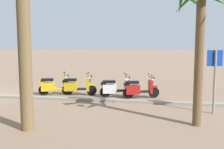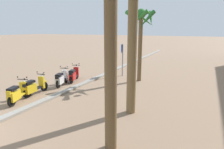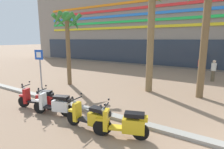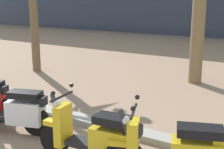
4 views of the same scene
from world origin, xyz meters
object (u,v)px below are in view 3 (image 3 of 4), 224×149
at_px(scooter_white_far_back, 55,104).
at_px(palm_tree_by_mall_entrance, 152,10).
at_px(crossing_sign, 40,64).
at_px(scooter_red_mid_rear, 39,99).
at_px(palm_tree_mid_walkway, 208,3).
at_px(palm_tree_far_corner, 67,29).
at_px(pedestrian_by_palm_tree, 200,66).
at_px(scooter_yellow_tail_end, 92,117).
at_px(pedestrian_window_shopping, 214,70).
at_px(scooter_yellow_last_in_row, 125,124).

distance_m(scooter_white_far_back, palm_tree_by_mall_entrance, 7.02).
height_order(scooter_white_far_back, crossing_sign, crossing_sign).
bearing_deg(scooter_red_mid_rear, palm_tree_mid_walkway, 44.95).
bearing_deg(palm_tree_mid_walkway, scooter_white_far_back, -128.12).
bearing_deg(scooter_red_mid_rear, palm_tree_far_corner, 119.12).
height_order(palm_tree_mid_walkway, pedestrian_by_palm_tree, palm_tree_mid_walkway).
relative_size(scooter_yellow_tail_end, palm_tree_by_mall_entrance, 0.29).
bearing_deg(pedestrian_by_palm_tree, pedestrian_window_shopping, -56.17).
bearing_deg(scooter_yellow_last_in_row, scooter_red_mid_rear, 179.08).
height_order(palm_tree_by_mall_entrance, pedestrian_by_palm_tree, palm_tree_by_mall_entrance).
bearing_deg(scooter_yellow_last_in_row, pedestrian_window_shopping, 81.54).
xyz_separation_m(palm_tree_mid_walkway, pedestrian_window_shopping, (0.24, 4.63, -3.92)).
height_order(scooter_yellow_last_in_row, pedestrian_window_shopping, pedestrian_window_shopping).
distance_m(scooter_white_far_back, pedestrian_window_shopping, 11.43).
distance_m(scooter_white_far_back, scooter_yellow_last_in_row, 3.21).
bearing_deg(scooter_yellow_tail_end, scooter_red_mid_rear, 175.67).
bearing_deg(scooter_yellow_tail_end, palm_tree_far_corner, 142.23).
relative_size(scooter_yellow_last_in_row, pedestrian_by_palm_tree, 1.08).
height_order(crossing_sign, palm_tree_mid_walkway, palm_tree_mid_walkway).
distance_m(crossing_sign, palm_tree_far_corner, 2.85).
bearing_deg(palm_tree_mid_walkway, scooter_red_mid_rear, -135.05).
distance_m(scooter_yellow_last_in_row, palm_tree_by_mall_entrance, 6.91).
distance_m(crossing_sign, pedestrian_window_shopping, 12.03).
xyz_separation_m(scooter_red_mid_rear, palm_tree_far_corner, (-2.19, 3.93, 3.23)).
xyz_separation_m(scooter_yellow_last_in_row, pedestrian_by_palm_tree, (0.41, 12.07, 0.37)).
distance_m(scooter_red_mid_rear, palm_tree_far_corner, 5.54).
relative_size(palm_tree_far_corner, pedestrian_by_palm_tree, 3.05).
distance_m(scooter_yellow_last_in_row, crossing_sign, 7.84).
relative_size(palm_tree_mid_walkway, palm_tree_far_corner, 1.34).
distance_m(pedestrian_window_shopping, pedestrian_by_palm_tree, 2.03).
bearing_deg(pedestrian_by_palm_tree, scooter_yellow_last_in_row, -91.97).
distance_m(scooter_white_far_back, scooter_yellow_tail_end, 2.03).
distance_m(scooter_yellow_last_in_row, pedestrian_window_shopping, 10.50).
height_order(scooter_yellow_tail_end, crossing_sign, crossing_sign).
relative_size(scooter_red_mid_rear, scooter_white_far_back, 1.03).
relative_size(scooter_white_far_back, scooter_yellow_tail_end, 0.93).
xyz_separation_m(scooter_yellow_last_in_row, crossing_sign, (-7.40, 2.37, 1.04)).
bearing_deg(scooter_white_far_back, scooter_yellow_last_in_row, 0.11).
xyz_separation_m(scooter_red_mid_rear, pedestrian_window_shopping, (5.92, 10.31, 0.37)).
xyz_separation_m(scooter_yellow_last_in_row, palm_tree_by_mall_entrance, (-1.39, 5.34, 4.16)).
bearing_deg(scooter_white_far_back, pedestrian_by_palm_tree, 73.30).
distance_m(scooter_red_mid_rear, scooter_yellow_tail_end, 3.20).
height_order(palm_tree_far_corner, pedestrian_by_palm_tree, palm_tree_far_corner).
distance_m(scooter_white_far_back, palm_tree_mid_walkway, 8.48).
height_order(scooter_yellow_last_in_row, crossing_sign, crossing_sign).
bearing_deg(palm_tree_far_corner, pedestrian_window_shopping, 38.20).
bearing_deg(palm_tree_by_mall_entrance, palm_tree_far_corner, -165.47).
xyz_separation_m(scooter_white_far_back, pedestrian_window_shopping, (4.75, 10.39, 0.37)).
bearing_deg(pedestrian_window_shopping, scooter_red_mid_rear, -119.88).
bearing_deg(pedestrian_by_palm_tree, palm_tree_far_corner, -130.87).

